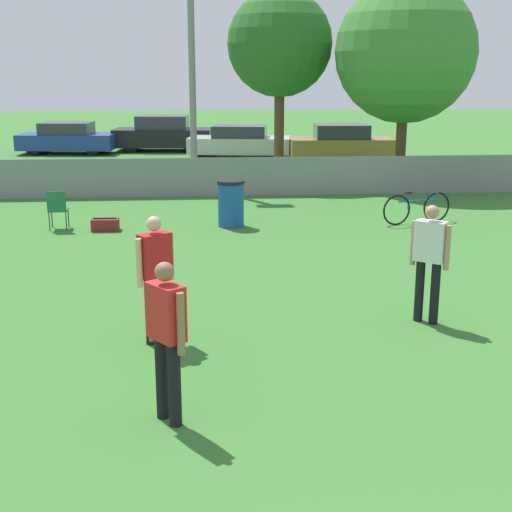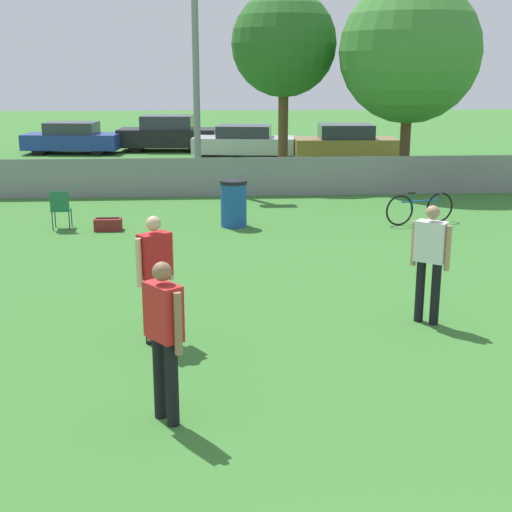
# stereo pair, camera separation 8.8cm
# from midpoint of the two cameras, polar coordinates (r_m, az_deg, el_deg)

# --- Properties ---
(fence_backline) EXTENTS (20.14, 0.07, 1.21)m
(fence_backline) POSITION_cam_midpoint_polar(r_m,az_deg,el_deg) (20.35, -0.49, 6.37)
(fence_backline) COLOR gray
(fence_backline) RESTS_ON ground_plane
(light_pole) EXTENTS (0.90, 0.36, 7.45)m
(light_pole) POSITION_cam_midpoint_polar(r_m,az_deg,el_deg) (21.84, -5.32, 17.18)
(light_pole) COLOR gray
(light_pole) RESTS_ON ground_plane
(tree_near_pole) EXTENTS (3.30, 3.30, 5.93)m
(tree_near_pole) POSITION_cam_midpoint_polar(r_m,az_deg,el_deg) (23.28, 1.80, 16.57)
(tree_near_pole) COLOR brown
(tree_near_pole) RESTS_ON ground_plane
(tree_far_right) EXTENTS (4.22, 4.22, 6.12)m
(tree_far_right) POSITION_cam_midpoint_polar(r_m,az_deg,el_deg) (22.48, 11.77, 15.69)
(tree_far_right) COLOR brown
(tree_far_right) RESTS_ON ground_plane
(player_defender_red) EXTENTS (0.47, 0.43, 1.71)m
(player_defender_red) POSITION_cam_midpoint_polar(r_m,az_deg,el_deg) (9.38, -8.30, -1.13)
(player_defender_red) COLOR black
(player_defender_red) RESTS_ON ground_plane
(player_thrower_red) EXTENTS (0.43, 0.48, 1.71)m
(player_thrower_red) POSITION_cam_midpoint_polar(r_m,az_deg,el_deg) (7.24, -7.52, -5.97)
(player_thrower_red) COLOR black
(player_thrower_red) RESTS_ON ground_plane
(player_receiver_white) EXTENTS (0.47, 0.43, 1.71)m
(player_receiver_white) POSITION_cam_midpoint_polar(r_m,az_deg,el_deg) (10.30, 13.47, 0.06)
(player_receiver_white) COLOR black
(player_receiver_white) RESTS_ON ground_plane
(folding_chair_sideline) EXTENTS (0.43, 0.44, 0.89)m
(folding_chair_sideline) POSITION_cam_midpoint_polar(r_m,az_deg,el_deg) (16.63, -15.74, 3.77)
(folding_chair_sideline) COLOR #333338
(folding_chair_sideline) RESTS_ON ground_plane
(bicycle_sideline) EXTENTS (1.74, 0.61, 0.77)m
(bicycle_sideline) POSITION_cam_midpoint_polar(r_m,az_deg,el_deg) (17.10, 12.60, 3.77)
(bicycle_sideline) COLOR black
(bicycle_sideline) RESTS_ON ground_plane
(trash_bin) EXTENTS (0.62, 0.62, 1.07)m
(trash_bin) POSITION_cam_midpoint_polar(r_m,az_deg,el_deg) (16.39, -2.17, 4.24)
(trash_bin) COLOR #194C99
(trash_bin) RESTS_ON ground_plane
(gear_bag_sideline) EXTENTS (0.60, 0.33, 0.29)m
(gear_bag_sideline) POSITION_cam_midpoint_polar(r_m,az_deg,el_deg) (16.37, -12.12, 2.47)
(gear_bag_sideline) COLOR maroon
(gear_bag_sideline) RESTS_ON ground_plane
(parked_car_blue) EXTENTS (4.15, 2.12, 1.32)m
(parked_car_blue) POSITION_cam_midpoint_polar(r_m,az_deg,el_deg) (31.61, -14.94, 9.08)
(parked_car_blue) COLOR black
(parked_car_blue) RESTS_ON ground_plane
(parked_car_dark) EXTENTS (4.34, 2.16, 1.53)m
(parked_car_dark) POSITION_cam_midpoint_polar(r_m,az_deg,el_deg) (31.87, -7.55, 9.66)
(parked_car_dark) COLOR black
(parked_car_dark) RESTS_ON ground_plane
(parked_car_silver) EXTENTS (4.30, 2.36, 1.30)m
(parked_car_silver) POSITION_cam_midpoint_polar(r_m,az_deg,el_deg) (29.19, -1.41, 9.12)
(parked_car_silver) COLOR black
(parked_car_silver) RESTS_ON ground_plane
(parked_car_tan) EXTENTS (4.00, 2.01, 1.44)m
(parked_car_tan) POSITION_cam_midpoint_polar(r_m,az_deg,el_deg) (28.15, 6.73, 8.92)
(parked_car_tan) COLOR black
(parked_car_tan) RESTS_ON ground_plane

